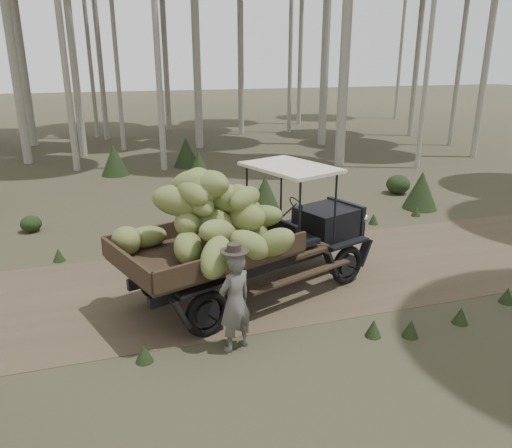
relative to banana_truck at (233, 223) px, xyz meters
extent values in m
plane|color=#473D2B|center=(0.91, 0.72, -1.51)|extent=(120.00, 120.00, 0.00)
cube|color=brown|center=(0.91, 0.72, -1.51)|extent=(70.00, 4.00, 0.01)
cube|color=black|center=(2.24, 0.88, -0.46)|extent=(1.32, 1.29, 0.58)
cube|color=black|center=(2.79, 1.07, -0.46)|extent=(0.45, 1.02, 0.65)
cube|color=black|center=(0.86, 0.39, -0.36)|extent=(0.57, 1.41, 0.58)
cube|color=#38281C|center=(-0.52, -0.11, -0.46)|extent=(3.40, 2.77, 0.08)
cube|color=#38281C|center=(-0.84, 0.78, -0.27)|extent=(2.79, 1.05, 0.34)
cube|color=#38281C|center=(-0.20, -1.00, -0.27)|extent=(2.79, 1.05, 0.34)
cube|color=#38281C|center=(-1.91, -0.60, -0.27)|extent=(0.70, 1.80, 0.34)
cube|color=beige|center=(1.29, 0.54, 0.82)|extent=(1.74, 2.09, 0.06)
cube|color=black|center=(0.38, 0.64, -0.86)|extent=(4.58, 1.72, 0.19)
cube|color=black|center=(0.65, -0.11, -0.86)|extent=(4.58, 1.72, 0.19)
torus|color=black|center=(1.76, 1.60, -1.11)|extent=(0.80, 0.40, 0.80)
torus|color=black|center=(2.33, 0.02, -1.11)|extent=(0.80, 0.40, 0.80)
torus|color=black|center=(-1.30, 0.50, -1.11)|extent=(0.80, 0.40, 0.80)
torus|color=black|center=(-0.73, -1.08, -1.11)|extent=(0.80, 0.40, 0.80)
sphere|color=beige|center=(2.71, 1.55, -0.41)|extent=(0.19, 0.19, 0.19)
sphere|color=beige|center=(3.02, 0.66, -0.41)|extent=(0.19, 0.19, 0.19)
ellipsoid|color=olive|center=(-0.24, -0.39, -0.15)|extent=(0.94, 0.92, 0.50)
ellipsoid|color=olive|center=(0.16, -0.30, 0.18)|extent=(0.91, 1.00, 0.68)
ellipsoid|color=olive|center=(-0.33, 0.11, 0.42)|extent=(0.88, 0.52, 0.46)
ellipsoid|color=olive|center=(-0.45, -0.23, 0.78)|extent=(0.86, 0.95, 0.57)
ellipsoid|color=olive|center=(0.26, 0.30, -0.20)|extent=(0.85, 0.56, 0.65)
ellipsoid|color=olive|center=(0.39, 0.27, 0.11)|extent=(0.68, 0.89, 0.49)
ellipsoid|color=olive|center=(0.14, -0.26, 0.52)|extent=(0.81, 0.72, 0.45)
ellipsoid|color=olive|center=(-0.60, -0.03, 0.77)|extent=(0.78, 0.92, 0.64)
ellipsoid|color=olive|center=(0.23, -0.19, -0.19)|extent=(0.96, 0.79, 0.68)
ellipsoid|color=olive|center=(-0.45, -0.74, 0.15)|extent=(0.91, 0.80, 0.58)
ellipsoid|color=olive|center=(-0.62, -0.15, 0.50)|extent=(0.61, 0.96, 0.60)
ellipsoid|color=olive|center=(-0.75, -0.06, 0.78)|extent=(0.91, 0.85, 0.67)
ellipsoid|color=olive|center=(0.06, -0.78, -0.13)|extent=(0.96, 0.66, 0.71)
ellipsoid|color=olive|center=(-0.40, -0.19, 0.13)|extent=(0.90, 0.75, 0.60)
ellipsoid|color=olive|center=(0.09, -0.15, 0.46)|extent=(0.68, 0.90, 0.71)
ellipsoid|color=olive|center=(-0.45, -0.09, 0.67)|extent=(0.67, 0.92, 0.41)
ellipsoid|color=olive|center=(-1.48, 0.41, -0.24)|extent=(0.81, 0.54, 0.40)
ellipsoid|color=olive|center=(0.48, -0.12, 0.12)|extent=(0.96, 0.88, 0.55)
ellipsoid|color=olive|center=(-0.13, -0.05, 0.49)|extent=(1.06, 0.81, 0.73)
ellipsoid|color=olive|center=(-0.74, -0.22, 0.68)|extent=(0.76, 0.90, 0.60)
ellipsoid|color=olive|center=(-0.90, -0.53, -0.16)|extent=(0.55, 0.84, 0.67)
ellipsoid|color=olive|center=(-0.80, -0.09, 0.12)|extent=(0.69, 1.04, 0.67)
ellipsoid|color=olive|center=(-0.95, -0.07, 0.52)|extent=(1.08, 0.80, 0.66)
ellipsoid|color=olive|center=(-0.47, -0.02, 0.75)|extent=(0.81, 0.48, 0.54)
ellipsoid|color=olive|center=(-1.84, 0.29, -0.23)|extent=(0.72, 1.00, 0.75)
ellipsoid|color=olive|center=(-0.39, 0.28, 0.15)|extent=(0.78, 0.95, 0.72)
ellipsoid|color=olive|center=(-0.58, -1.19, -0.11)|extent=(0.86, 1.02, 0.79)
ellipsoid|color=olive|center=(0.50, -0.80, -0.13)|extent=(0.95, 0.85, 0.73)
imported|color=#575650|center=(-0.40, -1.57, -0.71)|extent=(0.69, 0.59, 1.60)
cylinder|color=#302A22|center=(-0.40, -1.57, 0.11)|extent=(0.57, 0.57, 0.02)
cylinder|color=#302A22|center=(-0.40, -1.57, 0.17)|extent=(0.28, 0.28, 0.13)
cone|color=#233319|center=(6.83, 4.05, -0.95)|extent=(1.02, 1.02, 1.13)
cone|color=#233319|center=(-1.64, 11.33, -0.93)|extent=(1.05, 1.05, 1.17)
cone|color=#233319|center=(1.22, 9.36, -0.96)|extent=(0.99, 0.99, 1.10)
cone|color=#233319|center=(2.44, 5.50, -1.02)|extent=(0.88, 0.88, 0.98)
cone|color=#233319|center=(1.24, 12.08, -0.92)|extent=(1.07, 1.07, 1.18)
ellipsoid|color=#233319|center=(7.15, 5.73, -1.19)|extent=(0.78, 0.78, 0.62)
ellipsoid|color=#233319|center=(-4.01, 5.28, -1.30)|extent=(0.53, 0.53, 0.42)
cone|color=#233319|center=(3.45, -1.98, -1.36)|extent=(0.27, 0.27, 0.30)
cone|color=#233319|center=(2.40, -2.09, -1.36)|extent=(0.27, 0.27, 0.30)
cone|color=#233319|center=(-1.53, 2.82, -1.36)|extent=(0.27, 0.27, 0.30)
cone|color=#233319|center=(1.83, -1.90, -1.36)|extent=(0.27, 0.27, 0.30)
cone|color=#233319|center=(-3.22, 2.97, -1.36)|extent=(0.27, 0.27, 0.30)
cone|color=#233319|center=(4.77, -1.61, -1.36)|extent=(0.27, 0.27, 0.30)
cone|color=#233319|center=(2.39, 3.28, -1.36)|extent=(0.27, 0.27, 0.30)
cone|color=#233319|center=(4.29, 3.05, -1.36)|extent=(0.27, 0.27, 0.30)
cone|color=#233319|center=(1.43, 2.86, -1.36)|extent=(0.27, 0.27, 0.30)
cone|color=#233319|center=(4.76, 3.16, -1.36)|extent=(0.27, 0.27, 0.30)
cone|color=#233319|center=(1.20, 3.29, -1.36)|extent=(0.27, 0.27, 0.30)
cone|color=#233319|center=(6.29, 3.44, -1.36)|extent=(0.27, 0.27, 0.30)
cone|color=#233319|center=(-1.79, -1.51, -1.36)|extent=(0.27, 0.27, 0.30)
camera|label=1|loc=(-2.12, -8.10, 2.81)|focal=35.00mm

